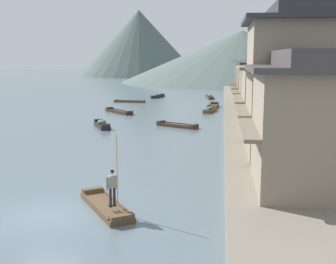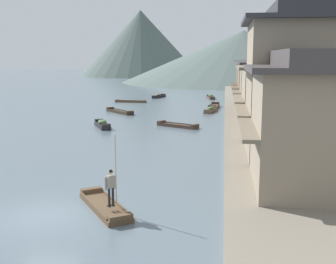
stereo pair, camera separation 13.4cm
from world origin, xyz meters
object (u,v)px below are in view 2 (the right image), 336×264
(house_waterfront_second, at_px, (297,83))
(boat_midriver_upstream, at_px, (211,110))
(boat_upstream_distant, at_px, (159,96))
(boat_crossing_west, at_px, (120,112))
(boat_foreground_poled, at_px, (105,206))
(house_waterfront_end, at_px, (262,81))
(house_waterfront_tall, at_px, (281,94))
(boat_moored_third, at_px, (102,124))
(boat_midriver_drifting, at_px, (214,106))
(boatman_person, at_px, (111,183))
(house_waterfront_nearest, at_px, (304,121))
(house_waterfront_narrow, at_px, (268,88))
(house_waterfront_far, at_px, (262,84))
(boat_moored_far, at_px, (211,97))
(boat_moored_second, at_px, (178,125))
(boat_moored_nearest, at_px, (131,101))

(house_waterfront_second, bearing_deg, boat_midriver_upstream, 102.83)
(boat_upstream_distant, xyz_separation_m, boat_crossing_west, (-1.68, -19.96, -0.08))
(boat_foreground_poled, distance_m, house_waterfront_end, 36.00)
(boat_foreground_poled, distance_m, house_waterfront_tall, 19.22)
(boat_moored_third, xyz_separation_m, house_waterfront_second, (15.66, -12.77, 4.79))
(boat_moored_third, height_order, boat_upstream_distant, boat_moored_third)
(boat_midriver_upstream, height_order, house_waterfront_end, house_waterfront_end)
(boat_midriver_drifting, distance_m, boat_crossing_west, 12.92)
(boat_moored_third, xyz_separation_m, boat_midriver_drifting, (10.07, 17.39, -0.10))
(boat_midriver_upstream, distance_m, house_waterfront_end, 6.96)
(boatman_person, bearing_deg, house_waterfront_nearest, 18.98)
(house_waterfront_tall, height_order, house_waterfront_narrow, same)
(house_waterfront_far, bearing_deg, boat_moored_third, -155.30)
(boat_moored_far, relative_size, house_waterfront_end, 0.54)
(boat_moored_third, distance_m, boat_midriver_upstream, 16.20)
(house_waterfront_second, bearing_deg, house_waterfront_tall, 89.66)
(boat_midriver_upstream, bearing_deg, boat_foreground_poled, -95.80)
(boatman_person, bearing_deg, boat_midriver_drifting, 85.32)
(boat_moored_second, bearing_deg, boat_moored_far, 85.63)
(boat_moored_second, relative_size, house_waterfront_far, 0.69)
(boat_midriver_drifting, bearing_deg, boat_foreground_poled, -95.51)
(boat_foreground_poled, height_order, house_waterfront_second, house_waterfront_second)
(boatman_person, relative_size, boat_midriver_upstream, 0.81)
(boat_foreground_poled, bearing_deg, boat_moored_second, 88.13)
(boat_moored_second, height_order, boat_upstream_distant, boat_upstream_distant)
(house_waterfront_second, relative_size, house_waterfront_tall, 1.14)
(boat_moored_far, bearing_deg, house_waterfront_narrow, -78.08)
(boat_moored_far, distance_m, boat_upstream_distant, 8.51)
(house_waterfront_second, height_order, house_waterfront_far, house_waterfront_second)
(boat_upstream_distant, bearing_deg, house_waterfront_end, -49.60)
(boat_foreground_poled, height_order, house_waterfront_end, house_waterfront_end)
(boatman_person, bearing_deg, boat_crossing_west, 103.20)
(boat_moored_second, bearing_deg, boat_upstream_distant, 102.08)
(house_waterfront_end, bearing_deg, boat_moored_far, 110.93)
(boat_foreground_poled, xyz_separation_m, house_waterfront_narrow, (9.04, 22.81, 3.65))
(boat_moored_nearest, bearing_deg, house_waterfront_far, -41.86)
(boatman_person, relative_size, house_waterfront_second, 0.35)
(boatman_person, relative_size, boat_upstream_distant, 0.79)
(boat_moored_nearest, relative_size, house_waterfront_far, 0.76)
(boat_midriver_upstream, xyz_separation_m, house_waterfront_nearest, (5.17, -32.46, 3.53))
(boat_midriver_drifting, xyz_separation_m, house_waterfront_end, (5.74, -4.51, 3.59))
(house_waterfront_second, relative_size, house_waterfront_narrow, 1.42)
(boat_midriver_drifting, distance_m, boat_upstream_distant, 16.14)
(house_waterfront_end, bearing_deg, house_waterfront_second, -90.34)
(boat_moored_nearest, bearing_deg, boat_foreground_poled, -79.09)
(house_waterfront_tall, bearing_deg, boatman_person, -117.49)
(boat_moored_nearest, xyz_separation_m, boat_crossing_west, (1.33, -12.13, 0.04))
(boat_moored_nearest, distance_m, boat_midriver_drifting, 13.44)
(boat_foreground_poled, distance_m, boat_moored_far, 51.78)
(boat_upstream_distant, relative_size, house_waterfront_second, 0.44)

